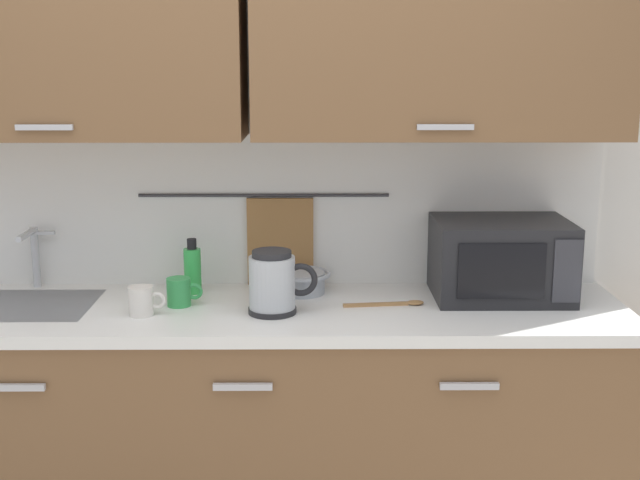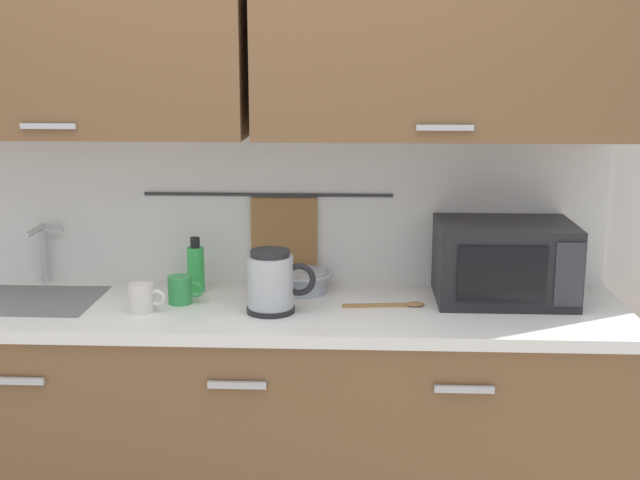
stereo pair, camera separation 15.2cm
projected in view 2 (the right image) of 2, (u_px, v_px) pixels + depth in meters
counter_unit at (249, 427)px, 2.91m from camera, size 2.53×0.64×0.90m
back_wall_assembly at (255, 114)px, 2.91m from camera, size 3.70×0.41×2.50m
sink_faucet at (42, 246)px, 3.05m from camera, size 0.09×0.17×0.22m
microwave at (504, 261)px, 2.86m from camera, size 0.46×0.35×0.27m
electric_kettle at (272, 282)px, 2.72m from camera, size 0.23×0.16×0.21m
dish_soap_bottle at (196, 268)px, 2.97m from camera, size 0.06×0.06×0.20m
mug_near_sink at (181, 290)px, 2.83m from camera, size 0.12×0.08×0.09m
mixing_bowl at (303, 280)px, 2.96m from camera, size 0.21×0.21×0.08m
mug_by_kettle at (142, 298)px, 2.73m from camera, size 0.12×0.08×0.09m
wooden_spoon at (394, 305)px, 2.80m from camera, size 0.28×0.06×0.01m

